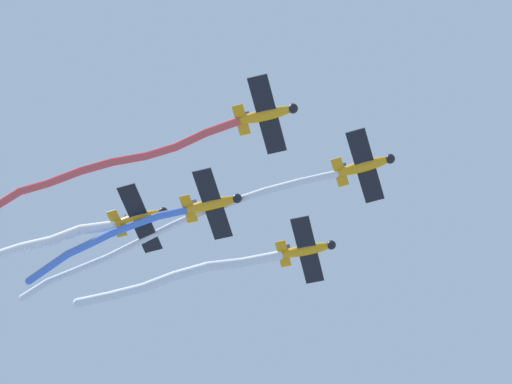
# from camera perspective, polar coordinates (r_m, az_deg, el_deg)

# --- Properties ---
(airplane_lead) EXTENTS (6.75, 6.06, 1.86)m
(airplane_lead) POSITION_cam_1_polar(r_m,az_deg,el_deg) (76.88, 7.13, 1.72)
(airplane_lead) COLOR orange
(smoke_trail_lead) EXTENTS (24.29, 22.79, 1.33)m
(smoke_trail_lead) POSITION_cam_1_polar(r_m,az_deg,el_deg) (80.37, -5.69, -2.57)
(smoke_trail_lead) COLOR white
(airplane_left_wing) EXTENTS (6.98, 5.92, 1.86)m
(airplane_left_wing) POSITION_cam_1_polar(r_m,az_deg,el_deg) (80.60, 3.35, -3.79)
(airplane_left_wing) COLOR orange
(smoke_trail_left_wing) EXTENTS (13.82, 16.59, 1.62)m
(smoke_trail_left_wing) POSITION_cam_1_polar(r_m,az_deg,el_deg) (83.02, -5.31, -5.64)
(smoke_trail_left_wing) COLOR white
(airplane_right_wing) EXTENTS (6.94, 5.95, 1.86)m
(airplane_right_wing) POSITION_cam_1_polar(r_m,az_deg,el_deg) (74.35, 0.71, 5.11)
(airplane_right_wing) COLOR orange
(smoke_trail_right_wing) EXTENTS (18.43, 19.85, 2.35)m
(smoke_trail_right_wing) POSITION_cam_1_polar(r_m,az_deg,el_deg) (77.13, -10.43, 1.45)
(smoke_trail_right_wing) COLOR #DB4C4C
(airplane_slot) EXTENTS (6.92, 5.97, 1.86)m
(airplane_slot) POSITION_cam_1_polar(r_m,az_deg,el_deg) (78.11, -2.87, -0.78)
(airplane_slot) COLOR orange
(smoke_trail_slot) EXTENTS (12.92, 11.63, 1.62)m
(smoke_trail_slot) POSITION_cam_1_polar(r_m,az_deg,el_deg) (80.87, -10.06, -3.19)
(smoke_trail_slot) COLOR #4C75DB
(airplane_trail) EXTENTS (6.79, 6.04, 1.86)m
(airplane_trail) POSITION_cam_1_polar(r_m,az_deg,el_deg) (80.23, -7.62, -1.70)
(airplane_trail) COLOR orange
(smoke_trail_trail) EXTENTS (16.74, 15.66, 3.40)m
(smoke_trail_trail) POSITION_cam_1_polar(r_m,az_deg,el_deg) (86.28, -15.67, -3.97)
(smoke_trail_trail) COLOR white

